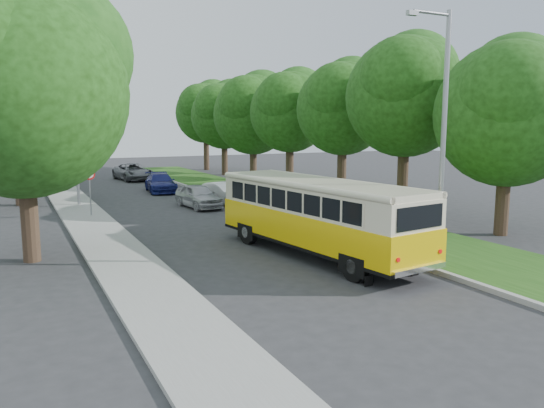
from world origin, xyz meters
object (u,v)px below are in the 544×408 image
lamppost_near (442,130)px  vintage_bus (317,218)px  car_blue (161,183)px  car_grey (133,172)px  car_silver (199,196)px  car_white (225,193)px  lamppost_far (73,133)px

lamppost_near → vintage_bus: (-2.78, 2.83, -3.01)m
car_blue → car_grey: (0.01, 8.76, 0.05)m
car_silver → car_grey: bearing=85.0°
vintage_bus → car_blue: 20.03m
vintage_bus → car_silver: (-0.13, 12.33, -0.71)m
car_silver → car_white: (1.71, 0.44, -0.02)m
lamppost_far → car_blue: size_ratio=1.73×
car_silver → car_blue: bearing=85.5°
vintage_bus → car_silver: 12.35m
car_blue → car_grey: car_grey is taller
car_white → lamppost_near: bearing=-101.0°
lamppost_far → car_grey: 14.77m
vintage_bus → lamppost_far: bearing=104.0°
car_blue → vintage_bus: bearing=-83.1°
car_grey → car_silver: bearing=-95.8°
car_white → vintage_bus: bearing=-112.5°
vintage_bus → car_blue: vintage_bus is taller
car_white → car_grey: bearing=81.0°
lamppost_far → car_silver: bearing=-29.2°
vintage_bus → car_silver: size_ratio=2.39×
vintage_bus → car_grey: vintage_bus is taller
lamppost_near → car_silver: size_ratio=2.09×
lamppost_far → vintage_bus: bearing=-68.7°
lamppost_near → vintage_bus: bearing=134.6°
vintage_bus → lamppost_near: bearing=-52.8°
lamppost_far → vintage_bus: 17.05m
lamppost_far → car_white: (7.70, -2.90, -3.48)m
car_silver → car_blue: car_silver is taller
lamppost_near → car_blue: (-3.02, 22.85, -3.74)m
lamppost_far → car_blue: (5.88, 4.35, -3.49)m
car_grey → car_blue: bearing=-96.2°
car_white → car_grey: 16.11m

